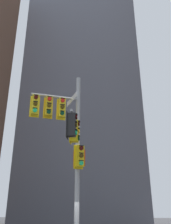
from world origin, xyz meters
The scene contains 2 objects.
building_mid_block centered at (-3.34, 27.00, 23.31)m, with size 17.25×17.25×46.62m, color slate.
signal_pole_assembly centered at (-0.42, -0.57, 5.52)m, with size 2.70×2.73×8.91m.
Camera 1 is at (2.11, -11.63, 2.21)m, focal length 39.20 mm.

